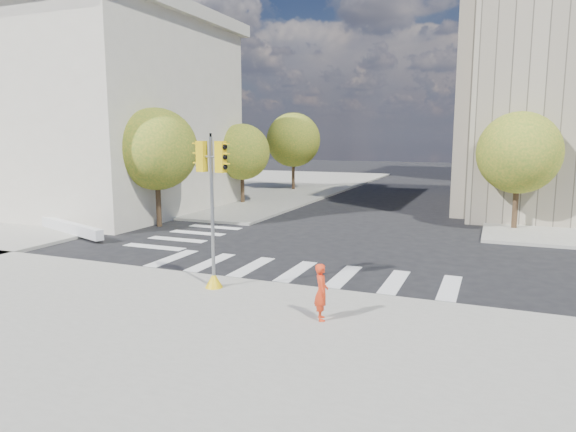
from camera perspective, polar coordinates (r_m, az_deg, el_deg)
The scene contains 15 objects.
ground at distance 20.69m, azimuth 3.19°, elevation -4.88°, with size 160.00×160.00×0.00m, color black.
sidewalk_near at distance 11.40m, azimuth -15.96°, elevation -16.64°, with size 30.00×14.00×0.15m, color gray.
sidewalk_far_left at distance 52.46m, azimuth -8.31°, elevation 3.52°, with size 28.00×40.00×0.15m, color gray.
classical_building at distance 37.87m, azimuth -22.68°, elevation 10.54°, with size 19.00×15.00×12.70m.
tree_lw_near at distance 28.62m, azimuth -14.42°, elevation 7.19°, with size 4.40×4.40×6.41m.
tree_lw_mid at distance 37.15m, azimuth -5.13°, elevation 7.09°, with size 4.00×4.00×5.77m.
tree_lw_far at distance 46.25m, azimuth 0.60°, elevation 8.44°, with size 4.80×4.80×6.95m.
tree_re_near at distance 29.04m, azimuth 24.28°, elevation 6.41°, with size 4.20×4.20×6.16m.
tree_re_mid at distance 41.02m, azimuth 23.76°, elevation 7.38°, with size 4.60×4.60×6.66m.
tree_re_far at distance 53.03m, azimuth 23.42°, elevation 7.05°, with size 4.00×4.00×5.88m.
lamp_near at distance 33.04m, azimuth 24.98°, elevation 7.50°, with size 0.35×0.18×8.11m.
lamp_far at distance 47.03m, azimuth 24.22°, elevation 7.73°, with size 0.35×0.18×8.11m.
traffic_signal at distance 16.18m, azimuth -8.38°, elevation -0.81°, with size 1.08×0.56×4.85m.
photographer at distance 13.53m, azimuth 3.73°, elevation -8.40°, with size 0.55×0.36×1.51m, color red.
planter_wall at distance 27.71m, azimuth -23.02°, elevation -1.20°, with size 6.00×0.40×0.50m, color silver.
Camera 1 is at (6.51, -19.01, 4.93)m, focal length 32.00 mm.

